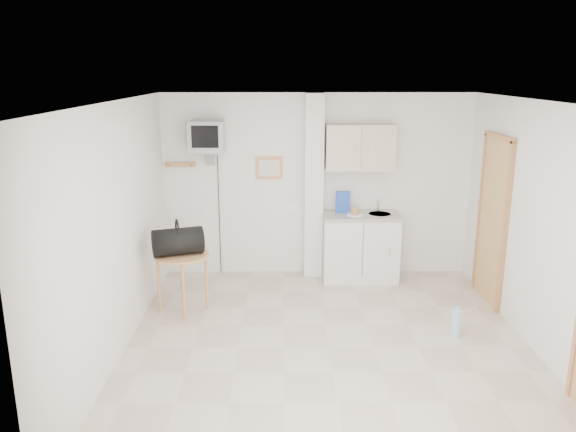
{
  "coord_description": "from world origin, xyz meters",
  "views": [
    {
      "loc": [
        -0.47,
        -5.29,
        2.79
      ],
      "look_at": [
        -0.41,
        0.6,
        1.25
      ],
      "focal_mm": 35.0,
      "sensor_mm": 36.0,
      "label": 1
    }
  ],
  "objects_px": {
    "crt_television": "(207,138)",
    "duffel_bag": "(178,241)",
    "round_table": "(182,262)",
    "water_bottle": "(456,323)"
  },
  "relations": [
    {
      "from": "crt_television",
      "to": "duffel_bag",
      "type": "bearing_deg",
      "value": -101.5
    },
    {
      "from": "duffel_bag",
      "to": "water_bottle",
      "type": "xyz_separation_m",
      "value": [
        3.07,
        -0.66,
        -0.72
      ]
    },
    {
      "from": "duffel_bag",
      "to": "crt_television",
      "type": "bearing_deg",
      "value": 59.98
    },
    {
      "from": "crt_television",
      "to": "round_table",
      "type": "height_order",
      "value": "crt_television"
    },
    {
      "from": "round_table",
      "to": "water_bottle",
      "type": "distance_m",
      "value": 3.15
    },
    {
      "from": "crt_television",
      "to": "duffel_bag",
      "type": "relative_size",
      "value": 3.36
    },
    {
      "from": "water_bottle",
      "to": "crt_television",
      "type": "bearing_deg",
      "value": 147.88
    },
    {
      "from": "crt_television",
      "to": "round_table",
      "type": "relative_size",
      "value": 3.01
    },
    {
      "from": "round_table",
      "to": "duffel_bag",
      "type": "distance_m",
      "value": 0.26
    },
    {
      "from": "round_table",
      "to": "duffel_bag",
      "type": "height_order",
      "value": "duffel_bag"
    }
  ]
}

